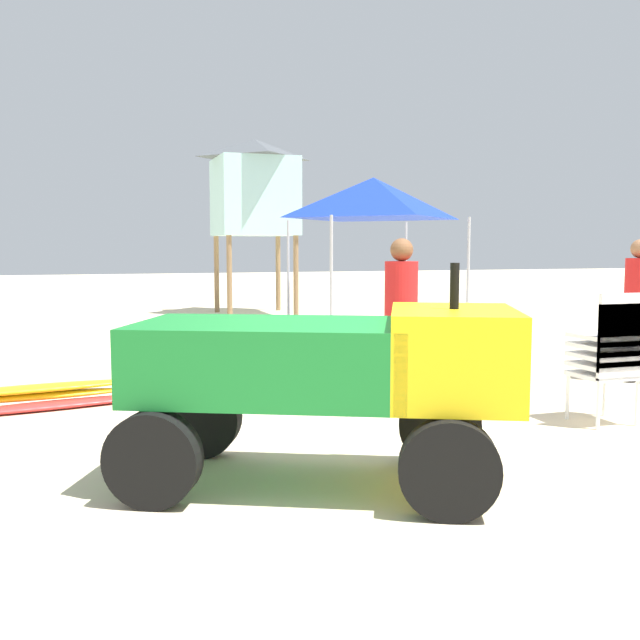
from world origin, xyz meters
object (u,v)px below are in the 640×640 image
Objects in this scene: lifeguard_near_left at (401,313)px; stacked_plastic_chairs at (611,348)px; surfboard_pile at (36,397)px; lifeguard_far_right at (638,300)px; popup_canopy at (373,198)px; lifeguard_tower at (254,187)px; utility_cart at (330,370)px.

stacked_plastic_chairs is at bearing -35.42° from lifeguard_near_left.
surfboard_pile is 1.41× the size of lifeguard_far_right.
surfboard_pile is at bearing 154.51° from stacked_plastic_chairs.
surfboard_pile is at bearing -141.37° from popup_canopy.
stacked_plastic_chairs is 0.71× the size of lifeguard_near_left.
lifeguard_near_left is 0.60× the size of popup_canopy.
popup_canopy is 5.06m from lifeguard_tower.
utility_cart is 1.67× the size of lifeguard_near_left.
popup_canopy is 0.68× the size of lifeguard_tower.
utility_cart is 3.75m from surfboard_pile.
utility_cart is 0.68× the size of lifeguard_tower.
stacked_plastic_chairs is at bearing -25.49° from surfboard_pile.
utility_cart is 2.35× the size of stacked_plastic_chairs.
lifeguard_near_left is 1.00× the size of lifeguard_far_right.
lifeguard_tower is at bearing 101.04° from popup_canopy.
lifeguard_tower is at bearing 78.75° from utility_cart.
utility_cart is at bearing -101.25° from lifeguard_tower.
lifeguard_near_left is at bearing -95.90° from lifeguard_tower.
popup_canopy is (-1.28, 5.05, 1.48)m from lifeguard_far_right.
lifeguard_far_right is (6.71, -0.71, 0.85)m from surfboard_pile.
popup_canopy is at bearing 69.86° from lifeguard_near_left.
utility_cart is 1.66× the size of lifeguard_far_right.
lifeguard_near_left is (1.37, 1.85, 0.18)m from utility_cart.
popup_canopy is at bearing 65.29° from utility_cart.
stacked_plastic_chairs is at bearing -137.16° from lifeguard_far_right.
surfboard_pile is (-4.93, 2.35, -0.58)m from stacked_plastic_chairs.
utility_cart is at bearing -57.08° from surfboard_pile.
lifeguard_tower is (-2.24, 9.98, 2.02)m from lifeguard_far_right.
stacked_plastic_chairs is 11.86m from lifeguard_tower.
lifeguard_tower is at bearing 64.28° from surfboard_pile.
surfboard_pile is at bearing 173.98° from lifeguard_far_right.
popup_canopy reaches higher than stacked_plastic_chairs.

